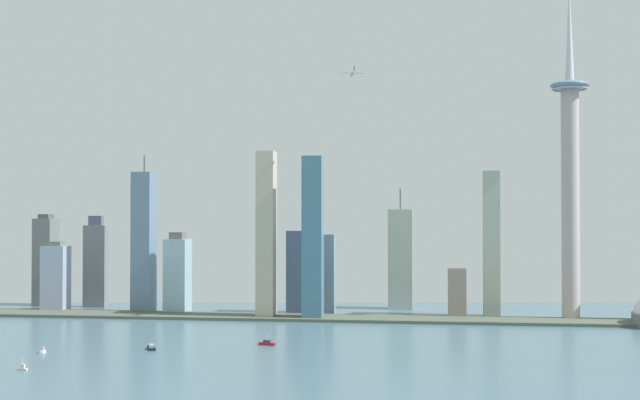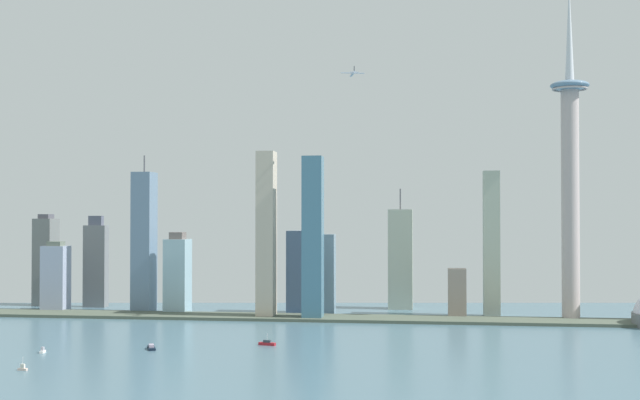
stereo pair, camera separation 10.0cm
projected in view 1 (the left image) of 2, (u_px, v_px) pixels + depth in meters
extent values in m
cube|color=#4C5647|center=(323.00, 318.00, 839.69)|extent=(837.52, 50.79, 3.07)
cylinder|color=#B9A6A3|center=(570.00, 203.00, 834.67)|extent=(17.85, 17.85, 238.86)
ellipsoid|color=slate|center=(570.00, 85.00, 836.96)|extent=(39.06, 39.06, 10.39)
torus|color=#B9A6A3|center=(570.00, 89.00, 836.89)|extent=(35.28, 35.28, 2.08)
cone|color=silver|center=(569.00, 29.00, 838.07)|extent=(8.92, 8.92, 104.84)
cube|color=slate|center=(46.00, 262.00, 974.91)|extent=(21.97, 26.55, 102.61)
cube|color=#4D4D57|center=(46.00, 216.00, 975.94)|extent=(13.18, 15.93, 5.26)
cube|color=#ABB39F|center=(491.00, 243.00, 870.06)|extent=(16.80, 19.52, 153.50)
cube|color=#A0AAC4|center=(56.00, 279.00, 909.05)|extent=(26.53, 21.94, 72.65)
cube|color=#5C6557|center=(56.00, 244.00, 909.80)|extent=(15.92, 13.16, 4.89)
cube|color=#4A607F|center=(299.00, 272.00, 897.06)|extent=(24.76, 27.80, 89.72)
cube|color=slate|center=(144.00, 242.00, 904.75)|extent=(21.46, 27.36, 153.92)
cylinder|color=#4C4C51|center=(144.00, 164.00, 906.41)|extent=(1.60, 1.60, 18.70)
cube|color=slate|center=(96.00, 266.00, 955.77)|extent=(26.31, 13.16, 94.78)
cube|color=#515565|center=(96.00, 221.00, 956.79)|extent=(15.78, 7.90, 11.18)
cube|color=#728FA2|center=(328.00, 274.00, 889.86)|extent=(14.52, 19.39, 85.98)
cube|color=#93B5C1|center=(178.00, 276.00, 894.31)|extent=(24.48, 27.56, 80.51)
cube|color=#645A55|center=(178.00, 236.00, 895.16)|extent=(14.69, 16.54, 7.60)
cube|color=gray|center=(457.00, 293.00, 849.75)|extent=(18.46, 16.21, 51.36)
cube|color=#C3B39E|center=(266.00, 235.00, 850.22)|extent=(18.16, 23.52, 172.61)
cube|color=#B0B7A3|center=(400.00, 259.00, 937.20)|extent=(27.67, 22.86, 113.19)
cylinder|color=#4C4C51|center=(400.00, 199.00, 938.51)|extent=(1.60, 1.60, 23.73)
cube|color=teal|center=(313.00, 238.00, 837.42)|extent=(20.34, 21.70, 166.80)
cube|color=white|center=(43.00, 352.00, 634.37)|extent=(3.23, 6.92, 1.86)
cube|color=#9D9AA5|center=(43.00, 349.00, 634.41)|extent=(2.11, 3.11, 2.72)
cube|color=#A81D25|center=(267.00, 344.00, 671.99)|extent=(14.66, 6.85, 2.23)
cube|color=#2F3A43|center=(267.00, 341.00, 672.03)|extent=(6.67, 3.93, 2.07)
cylinder|color=silver|center=(267.00, 336.00, 672.10)|extent=(0.24, 0.24, 5.70)
cube|color=black|center=(151.00, 348.00, 652.04)|extent=(12.19, 18.53, 1.80)
cube|color=#9C92A7|center=(151.00, 346.00, 652.08)|extent=(6.66, 8.72, 2.10)
cube|color=beige|center=(23.00, 369.00, 562.51)|extent=(6.78, 2.83, 1.53)
cube|color=silver|center=(23.00, 366.00, 562.56)|extent=(3.04, 1.82, 2.91)
cylinder|color=silver|center=(23.00, 360.00, 562.63)|extent=(0.24, 0.24, 5.00)
cylinder|color=silver|center=(353.00, 74.00, 820.12)|extent=(7.77, 22.41, 2.26)
sphere|color=silver|center=(351.00, 76.00, 831.32)|extent=(2.26, 2.26, 2.26)
cube|color=silver|center=(353.00, 73.00, 820.14)|extent=(23.97, 8.63, 0.50)
cube|color=silver|center=(354.00, 72.00, 810.73)|extent=(8.63, 3.96, 0.40)
cube|color=#2D333D|center=(354.00, 69.00, 810.79)|extent=(0.96, 2.00, 5.00)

